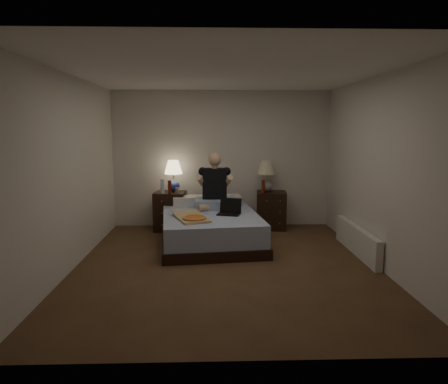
{
  "coord_description": "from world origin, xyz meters",
  "views": [
    {
      "loc": [
        -0.19,
        -5.14,
        1.81
      ],
      "look_at": [
        0.0,
        0.9,
        0.85
      ],
      "focal_mm": 32.0,
      "sensor_mm": 36.0,
      "label": 1
    }
  ],
  "objects_px": {
    "nightstand_right": "(271,210)",
    "laptop": "(229,207)",
    "bed": "(210,228)",
    "pizza_box": "(194,219)",
    "nightstand_left": "(170,211)",
    "lamp_right": "(266,176)",
    "soda_can": "(177,190)",
    "beer_bottle_right": "(263,187)",
    "person": "(215,181)",
    "beer_bottle_left": "(170,187)",
    "radiator": "(357,240)",
    "water_bottle": "(162,186)",
    "lamp_left": "(173,176)"
  },
  "relations": [
    {
      "from": "bed",
      "to": "nightstand_left",
      "type": "distance_m",
      "value": 1.13
    },
    {
      "from": "nightstand_left",
      "to": "lamp_right",
      "type": "bearing_deg",
      "value": 7.74
    },
    {
      "from": "nightstand_left",
      "to": "radiator",
      "type": "xyz_separation_m",
      "value": [
        2.86,
        -1.48,
        -0.15
      ]
    },
    {
      "from": "lamp_right",
      "to": "radiator",
      "type": "relative_size",
      "value": 0.35
    },
    {
      "from": "nightstand_left",
      "to": "water_bottle",
      "type": "xyz_separation_m",
      "value": [
        -0.11,
        -0.13,
        0.47
      ]
    },
    {
      "from": "lamp_left",
      "to": "beer_bottle_left",
      "type": "relative_size",
      "value": 2.43
    },
    {
      "from": "nightstand_right",
      "to": "radiator",
      "type": "height_order",
      "value": "nightstand_right"
    },
    {
      "from": "nightstand_left",
      "to": "water_bottle",
      "type": "bearing_deg",
      "value": -126.24
    },
    {
      "from": "bed",
      "to": "water_bottle",
      "type": "distance_m",
      "value": 1.25
    },
    {
      "from": "nightstand_left",
      "to": "person",
      "type": "bearing_deg",
      "value": -26.66
    },
    {
      "from": "soda_can",
      "to": "beer_bottle_left",
      "type": "distance_m",
      "value": 0.15
    },
    {
      "from": "bed",
      "to": "lamp_right",
      "type": "bearing_deg",
      "value": 36.36
    },
    {
      "from": "nightstand_right",
      "to": "pizza_box",
      "type": "xyz_separation_m",
      "value": [
        -1.34,
        -1.46,
        0.19
      ]
    },
    {
      "from": "person",
      "to": "pizza_box",
      "type": "height_order",
      "value": "person"
    },
    {
      "from": "nightstand_right",
      "to": "lamp_right",
      "type": "xyz_separation_m",
      "value": [
        -0.1,
        0.03,
        0.62
      ]
    },
    {
      "from": "nightstand_right",
      "to": "water_bottle",
      "type": "height_order",
      "value": "water_bottle"
    },
    {
      "from": "soda_can",
      "to": "person",
      "type": "relative_size",
      "value": 0.11
    },
    {
      "from": "lamp_right",
      "to": "beer_bottle_left",
      "type": "relative_size",
      "value": 2.43
    },
    {
      "from": "beer_bottle_right",
      "to": "person",
      "type": "bearing_deg",
      "value": -153.6
    },
    {
      "from": "nightstand_left",
      "to": "nightstand_right",
      "type": "bearing_deg",
      "value": 6.63
    },
    {
      "from": "lamp_right",
      "to": "laptop",
      "type": "xyz_separation_m",
      "value": [
        -0.72,
        -1.06,
        -0.35
      ]
    },
    {
      "from": "water_bottle",
      "to": "radiator",
      "type": "bearing_deg",
      "value": -24.38
    },
    {
      "from": "water_bottle",
      "to": "beer_bottle_right",
      "type": "xyz_separation_m",
      "value": [
        1.77,
        0.06,
        -0.02
      ]
    },
    {
      "from": "water_bottle",
      "to": "radiator",
      "type": "xyz_separation_m",
      "value": [
        2.98,
        -1.35,
        -0.62
      ]
    },
    {
      "from": "lamp_right",
      "to": "pizza_box",
      "type": "bearing_deg",
      "value": -129.67
    },
    {
      "from": "nightstand_left",
      "to": "nightstand_right",
      "type": "distance_m",
      "value": 1.83
    },
    {
      "from": "beer_bottle_right",
      "to": "beer_bottle_left",
      "type": "bearing_deg",
      "value": -176.17
    },
    {
      "from": "laptop",
      "to": "radiator",
      "type": "xyz_separation_m",
      "value": [
        1.85,
        -0.49,
        -0.41
      ]
    },
    {
      "from": "bed",
      "to": "radiator",
      "type": "xyz_separation_m",
      "value": [
        2.15,
        -0.61,
        -0.04
      ]
    },
    {
      "from": "bed",
      "to": "soda_can",
      "type": "xyz_separation_m",
      "value": [
        -0.58,
        0.74,
        0.5
      ]
    },
    {
      "from": "lamp_right",
      "to": "beer_bottle_right",
      "type": "distance_m",
      "value": 0.23
    },
    {
      "from": "nightstand_left",
      "to": "person",
      "type": "relative_size",
      "value": 0.74
    },
    {
      "from": "nightstand_left",
      "to": "soda_can",
      "type": "height_order",
      "value": "soda_can"
    },
    {
      "from": "beer_bottle_right",
      "to": "soda_can",
      "type": "bearing_deg",
      "value": -177.8
    },
    {
      "from": "nightstand_left",
      "to": "beer_bottle_right",
      "type": "distance_m",
      "value": 1.72
    },
    {
      "from": "water_bottle",
      "to": "soda_can",
      "type": "relative_size",
      "value": 2.5
    },
    {
      "from": "nightstand_left",
      "to": "person",
      "type": "height_order",
      "value": "person"
    },
    {
      "from": "beer_bottle_left",
      "to": "person",
      "type": "xyz_separation_m",
      "value": [
        0.78,
        -0.32,
        0.14
      ]
    },
    {
      "from": "beer_bottle_right",
      "to": "laptop",
      "type": "height_order",
      "value": "beer_bottle_right"
    },
    {
      "from": "nightstand_left",
      "to": "laptop",
      "type": "height_order",
      "value": "laptop"
    },
    {
      "from": "lamp_left",
      "to": "soda_can",
      "type": "distance_m",
      "value": 0.32
    },
    {
      "from": "nightstand_right",
      "to": "laptop",
      "type": "distance_m",
      "value": 1.34
    },
    {
      "from": "bed",
      "to": "pizza_box",
      "type": "xyz_separation_m",
      "value": [
        -0.23,
        -0.55,
        0.28
      ]
    },
    {
      "from": "water_bottle",
      "to": "beer_bottle_left",
      "type": "height_order",
      "value": "water_bottle"
    },
    {
      "from": "beer_bottle_left",
      "to": "nightstand_left",
      "type": "bearing_deg",
      "value": 95.33
    },
    {
      "from": "soda_can",
      "to": "radiator",
      "type": "height_order",
      "value": "soda_can"
    },
    {
      "from": "nightstand_right",
      "to": "laptop",
      "type": "height_order",
      "value": "laptop"
    },
    {
      "from": "nightstand_right",
      "to": "water_bottle",
      "type": "xyz_separation_m",
      "value": [
        -1.94,
        -0.17,
        0.48
      ]
    },
    {
      "from": "lamp_left",
      "to": "pizza_box",
      "type": "bearing_deg",
      "value": -73.99
    },
    {
      "from": "nightstand_left",
      "to": "lamp_right",
      "type": "distance_m",
      "value": 1.84
    }
  ]
}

